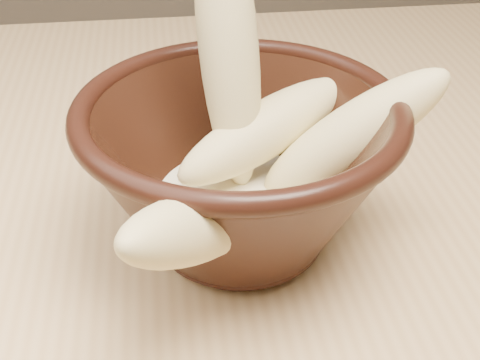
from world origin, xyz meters
The scene contains 7 objects.
table centered at (0.00, 0.00, 0.67)m, with size 1.20×0.80×0.75m.
bowl centered at (-0.04, -0.10, 0.82)m, with size 0.23×0.23×0.12m.
milk_puddle centered at (-0.04, -0.10, 0.79)m, with size 0.13×0.13×0.02m, color #F3E9C3.
banana_upright centered at (-0.04, -0.06, 0.90)m, with size 0.04×0.04×0.21m, color #DFCC83.
banana_right centered at (0.05, -0.10, 0.84)m, with size 0.04×0.04×0.15m, color #DFCC83.
banana_across centered at (-0.01, -0.07, 0.83)m, with size 0.04×0.04×0.15m, color #DFCC83.
banana_front centered at (-0.07, -0.18, 0.84)m, with size 0.04×0.04×0.17m, color #DFCC83.
Camera 1 is at (-0.09, -0.49, 1.08)m, focal length 50.00 mm.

